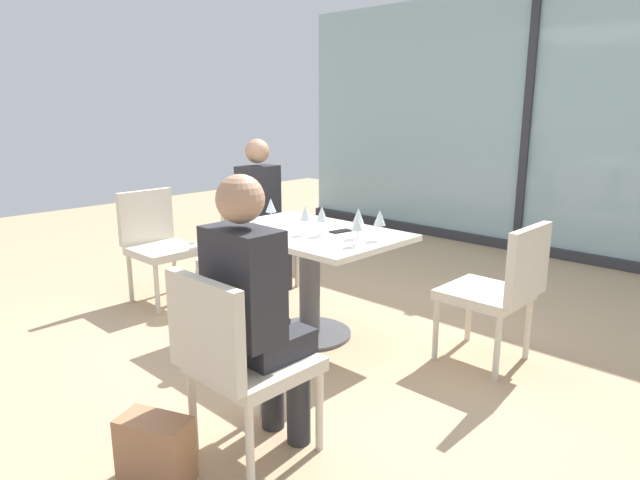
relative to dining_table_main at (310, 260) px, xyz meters
The scene contains 21 objects.
ground_plane 0.53m from the dining_table_main, ahead, with size 12.00×12.00×0.00m, color tan.
window_wall_backdrop 3.27m from the dining_table_main, 90.00° to the left, with size 5.95×0.10×2.70m.
dining_table_main is the anchor object (origin of this frame).
chair_far_left 1.21m from the dining_table_main, 157.25° to the left, with size 0.50×0.46×0.87m.
chair_front_right 1.41m from the dining_table_main, 57.95° to the right, with size 0.46×0.50×0.87m.
chair_far_right 1.21m from the dining_table_main, 22.75° to the left, with size 0.50×0.46×0.87m.
chair_side_end 1.42m from the dining_table_main, 167.32° to the right, with size 0.50×0.46×0.87m.
person_far_left 1.12m from the dining_table_main, 155.07° to the left, with size 0.39×0.34×1.26m.
person_front_right 1.33m from the dining_table_main, 55.42° to the right, with size 0.34×0.39×1.26m.
wine_glass_0 0.35m from the dining_table_main, 58.49° to the right, with size 0.07×0.07×0.18m.
wine_glass_1 0.36m from the dining_table_main, 13.98° to the right, with size 0.07×0.07×0.18m.
wine_glass_2 0.59m from the dining_table_main, ahead, with size 0.07×0.07×0.18m.
wine_glass_3 0.46m from the dining_table_main, behind, with size 0.07×0.07×0.18m.
wine_glass_4 0.60m from the dining_table_main, 13.42° to the left, with size 0.07×0.07×0.18m.
wine_glass_5 0.49m from the dining_table_main, 10.99° to the left, with size 0.07×0.07×0.18m.
wine_glass_6 0.52m from the dining_table_main, 157.12° to the right, with size 0.07×0.07×0.18m.
coffee_cup 0.46m from the dining_table_main, 116.80° to the right, with size 0.08×0.08×0.09m, color white.
cell_phone_on_table 0.29m from the dining_table_main, 34.86° to the left, with size 0.07×0.14×0.01m, color black.
handbag_0 1.05m from the dining_table_main, behind, with size 0.30×0.16×0.28m, color silver.
handbag_1 1.68m from the dining_table_main, 68.30° to the right, with size 0.30×0.16×0.28m, color #A3704C.
handbag_2 1.23m from the dining_table_main, behind, with size 0.30×0.16×0.28m, color beige.
Camera 1 is at (2.51, -2.52, 1.52)m, focal length 31.36 mm.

